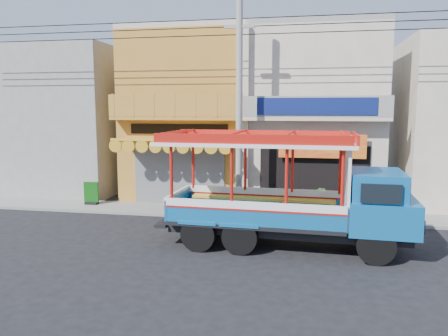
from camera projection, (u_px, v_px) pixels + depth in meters
name	position (u px, v px, depth m)	size (l,w,h in m)	color
ground	(253.00, 244.00, 14.47)	(90.00, 90.00, 0.00)	black
sidewalk	(265.00, 214.00, 18.36)	(30.00, 2.00, 0.12)	slate
shophouse_left	(195.00, 115.00, 22.39)	(6.00, 7.50, 8.24)	#AF7D26
shophouse_right	(314.00, 116.00, 21.30)	(6.00, 6.75, 8.24)	#B6AC95
party_pilaster	(244.00, 119.00, 18.83)	(0.35, 0.30, 8.00)	#B6AC95
filler_building_left	(71.00, 121.00, 23.74)	(6.00, 6.00, 7.60)	gray
utility_pole	(243.00, 94.00, 17.15)	(28.00, 0.26, 9.00)	gray
songthaew_truck	(304.00, 193.00, 13.84)	(8.07, 2.98, 3.72)	black
green_sign	(91.00, 195.00, 19.90)	(0.67, 0.34, 1.03)	black
potted_plant_a	(302.00, 202.00, 18.02)	(0.94, 0.82, 1.05)	#1D4F16
potted_plant_b	(320.00, 202.00, 17.74)	(0.62, 0.50, 1.12)	#1D4F16
potted_plant_c	(371.00, 201.00, 17.96)	(0.61, 0.61, 1.10)	#1D4F16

